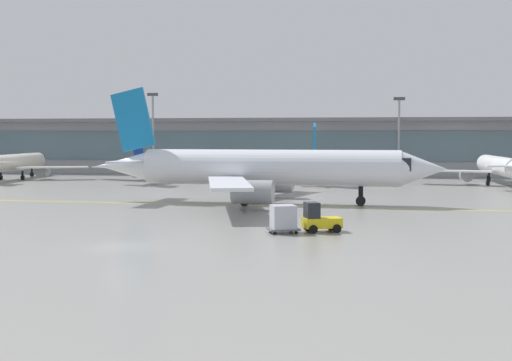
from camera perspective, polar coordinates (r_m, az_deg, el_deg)
ground_plane at (r=42.00m, az=-11.09°, el=-5.50°), size 400.00×400.00×0.00m
taxiway_centreline_stripe at (r=64.71m, az=0.98°, el=-2.15°), size 109.91×5.09×0.01m
terminal_concourse at (r=118.30m, az=2.04°, el=2.96°), size 179.30×11.00×9.60m
gate_airplane_1 at (r=110.01m, az=-19.65°, el=1.41°), size 23.35×25.22×8.35m
gate_airplane_2 at (r=101.66m, az=-7.61°, el=1.42°), size 23.34×25.22×8.35m
gate_airplane_3 at (r=99.55m, az=5.10°, el=1.38°), size 23.43×25.20×8.35m
gate_airplane_4 at (r=97.76m, az=19.79°, el=1.13°), size 23.44×25.17×8.35m
taxiing_regional_jet at (r=66.50m, az=0.84°, el=1.02°), size 35.00×32.55×11.60m
baggage_tug at (r=47.54m, az=5.32°, el=-3.27°), size 2.93×2.33×2.10m
cargo_dolly_lead at (r=46.83m, az=2.30°, el=-3.16°), size 2.53×2.24×1.94m
apron_light_mast_1 at (r=114.67m, az=-8.66°, el=4.21°), size 1.80×0.36×13.75m
apron_light_mast_2 at (r=110.19m, az=11.93°, el=3.92°), size 1.80×0.36×12.76m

